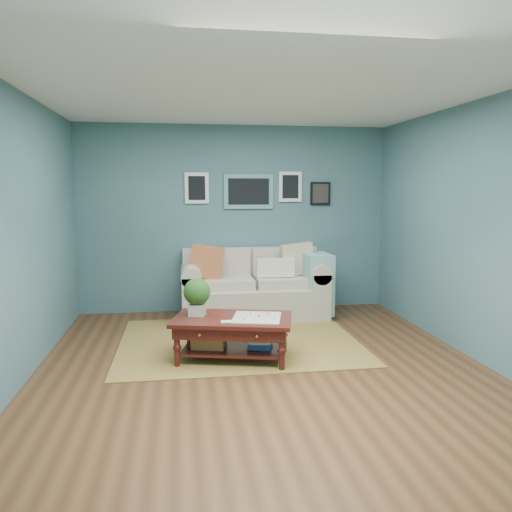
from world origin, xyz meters
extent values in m
plane|color=brown|center=(0.00, 0.00, 0.00)|extent=(5.00, 5.00, 0.00)
plane|color=white|center=(0.00, 0.00, 2.70)|extent=(5.00, 5.00, 0.00)
cube|color=#3C5D64|center=(0.00, 2.50, 1.35)|extent=(4.50, 0.02, 2.70)
cube|color=#3C5D64|center=(0.00, -2.50, 1.35)|extent=(4.50, 0.02, 2.70)
cube|color=#3C5D64|center=(-2.25, 0.00, 1.35)|extent=(0.02, 5.00, 2.70)
cube|color=#3C5D64|center=(2.25, 0.00, 1.35)|extent=(0.02, 5.00, 2.70)
cube|color=#5C929B|center=(0.20, 2.48, 1.75)|extent=(0.72, 0.03, 0.50)
cube|color=black|center=(0.20, 2.46, 1.75)|extent=(0.60, 0.01, 0.38)
cube|color=white|center=(-0.55, 2.48, 1.80)|extent=(0.34, 0.03, 0.44)
cube|color=white|center=(0.82, 2.48, 1.82)|extent=(0.34, 0.03, 0.44)
cube|color=black|center=(1.28, 2.48, 1.72)|extent=(0.30, 0.03, 0.34)
cube|color=brown|center=(-0.14, 0.88, 0.01)|extent=(2.76, 2.20, 0.01)
cube|color=beige|center=(0.20, 1.99, 0.22)|extent=(1.48, 0.92, 0.44)
cube|color=beige|center=(0.20, 2.35, 0.69)|extent=(1.94, 0.23, 0.50)
cube|color=beige|center=(-0.67, 1.99, 0.32)|extent=(0.25, 0.92, 0.65)
cube|color=beige|center=(1.07, 1.99, 0.32)|extent=(0.25, 0.92, 0.65)
cylinder|color=beige|center=(-0.67, 1.99, 0.65)|extent=(0.27, 0.92, 0.27)
cylinder|color=beige|center=(1.07, 1.99, 0.65)|extent=(0.27, 0.92, 0.27)
cube|color=beige|center=(-0.20, 1.93, 0.51)|extent=(0.75, 0.59, 0.14)
cube|color=beige|center=(0.60, 1.93, 0.51)|extent=(0.75, 0.59, 0.14)
cube|color=beige|center=(-0.20, 2.22, 0.76)|extent=(0.75, 0.13, 0.38)
cube|color=beige|center=(0.60, 2.22, 0.76)|extent=(0.75, 0.13, 0.38)
cube|color=#DA5F41|center=(-0.45, 1.94, 0.80)|extent=(0.50, 0.18, 0.50)
cube|color=beige|center=(0.82, 2.01, 0.80)|extent=(0.49, 0.19, 0.48)
cube|color=silver|center=(0.49, 1.89, 0.71)|extent=(0.52, 0.13, 0.25)
cube|color=#81BAB0|center=(1.07, 1.86, 0.48)|extent=(0.36, 0.57, 0.84)
cube|color=#370C09|center=(-0.27, 0.27, 0.44)|extent=(1.35, 0.98, 0.04)
cube|color=#370C09|center=(-0.27, 0.27, 0.36)|extent=(1.26, 0.89, 0.12)
cube|color=#370C09|center=(-0.27, 0.27, 0.11)|extent=(1.13, 0.76, 0.03)
sphere|color=gold|center=(-0.63, 0.02, 0.36)|extent=(0.03, 0.03, 0.03)
sphere|color=gold|center=(-0.08, -0.12, 0.36)|extent=(0.03, 0.03, 0.03)
cylinder|color=#370C09|center=(-0.85, 0.13, 0.21)|extent=(0.06, 0.06, 0.42)
cylinder|color=#370C09|center=(0.17, -0.12, 0.21)|extent=(0.06, 0.06, 0.42)
cylinder|color=#370C09|center=(-0.72, 0.66, 0.21)|extent=(0.06, 0.06, 0.42)
cylinder|color=#370C09|center=(0.30, 0.41, 0.21)|extent=(0.06, 0.06, 0.42)
cube|color=beige|center=(-0.64, 0.41, 0.52)|extent=(0.20, 0.20, 0.12)
sphere|color=#204E1B|center=(-0.64, 0.41, 0.71)|extent=(0.28, 0.28, 0.28)
cube|color=silver|center=(-0.03, 0.21, 0.46)|extent=(0.59, 0.59, 0.01)
cube|color=#A97F46|center=(-0.52, 0.33, 0.23)|extent=(0.39, 0.32, 0.20)
cube|color=#265096|center=(0.01, 0.22, 0.18)|extent=(0.28, 0.24, 0.11)
camera|label=1|loc=(-0.79, -4.78, 1.79)|focal=35.00mm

